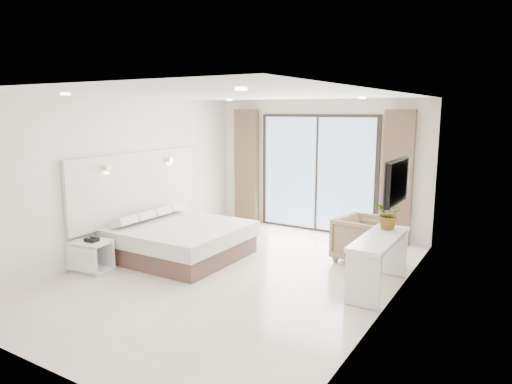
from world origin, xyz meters
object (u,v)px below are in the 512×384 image
bed (180,240)px  nightstand (92,256)px  armchair (363,237)px  console_desk (379,251)px

bed → nightstand: bearing=-118.8°
bed → armchair: bearing=26.6°
bed → nightstand: bed is taller
nightstand → armchair: armchair is taller
console_desk → nightstand: bearing=-158.9°
bed → console_desk: bearing=4.9°
nightstand → armchair: (3.47, 2.66, 0.17)m
bed → console_desk: size_ratio=1.33×
bed → armchair: armchair is taller
nightstand → armchair: size_ratio=0.71×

